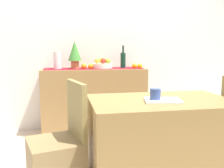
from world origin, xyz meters
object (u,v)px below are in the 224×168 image
at_px(fruit_bowl, 102,66).
at_px(chair_near_window, 58,163).
at_px(coffee_cup, 155,95).
at_px(dining_table, 160,143).
at_px(sideboard_console, 94,100).
at_px(ceramic_vase, 57,61).
at_px(potted_plant, 75,53).
at_px(wine_bottle, 123,60).
at_px(open_book, 163,101).

bearing_deg(fruit_bowl, chair_near_window, -111.27).
xyz_separation_m(coffee_cup, chair_near_window, (-0.77, 0.07, -0.53)).
bearing_deg(dining_table, fruit_bowl, 99.80).
xyz_separation_m(sideboard_console, fruit_bowl, (0.12, 0.00, 0.48)).
distance_m(ceramic_vase, potted_plant, 0.25).
bearing_deg(potted_plant, coffee_cup, -70.79).
distance_m(potted_plant, coffee_cup, 1.70).
height_order(sideboard_console, fruit_bowl, fruit_bowl).
distance_m(wine_bottle, dining_table, 1.63).
bearing_deg(potted_plant, chair_near_window, -98.24).
bearing_deg(open_book, ceramic_vase, 130.18).
distance_m(potted_plant, chair_near_window, 1.73).
height_order(fruit_bowl, ceramic_vase, ceramic_vase).
bearing_deg(wine_bottle, sideboard_console, 180.00).
relative_size(dining_table, chair_near_window, 1.29).
bearing_deg(sideboard_console, dining_table, -75.96).
relative_size(fruit_bowl, dining_table, 0.23).
bearing_deg(chair_near_window, fruit_bowl, 68.73).
height_order(ceramic_vase, dining_table, ceramic_vase).
bearing_deg(ceramic_vase, open_book, -62.15).
xyz_separation_m(fruit_bowl, open_book, (0.24, -1.58, -0.16)).
height_order(ceramic_vase, coffee_cup, ceramic_vase).
bearing_deg(wine_bottle, dining_table, -91.03).
bearing_deg(ceramic_vase, fruit_bowl, 0.00).
height_order(wine_bottle, coffee_cup, wine_bottle).
height_order(ceramic_vase, open_book, ceramic_vase).
relative_size(sideboard_console, coffee_cup, 13.35).
height_order(open_book, coffee_cup, coffee_cup).
relative_size(potted_plant, dining_table, 0.32).
xyz_separation_m(ceramic_vase, open_book, (0.84, -1.58, -0.24)).
relative_size(wine_bottle, potted_plant, 0.84).
xyz_separation_m(sideboard_console, dining_table, (0.38, -1.51, -0.07)).
bearing_deg(wine_bottle, ceramic_vase, 180.00).
distance_m(sideboard_console, chair_near_window, 1.58).
bearing_deg(ceramic_vase, potted_plant, 0.00).
xyz_separation_m(ceramic_vase, dining_table, (0.85, -1.51, -0.62)).
xyz_separation_m(fruit_bowl, wine_bottle, (0.29, -0.00, 0.08)).
bearing_deg(sideboard_console, ceramic_vase, 180.00).
height_order(ceramic_vase, potted_plant, potted_plant).
bearing_deg(potted_plant, ceramic_vase, -180.00).
relative_size(ceramic_vase, open_book, 0.81).
height_order(wine_bottle, potted_plant, potted_plant).
relative_size(ceramic_vase, chair_near_window, 0.25).
distance_m(fruit_bowl, coffee_cup, 1.59).
bearing_deg(potted_plant, dining_table, -67.38).
relative_size(sideboard_console, fruit_bowl, 5.19).
bearing_deg(fruit_bowl, coffee_cup, -83.41).
bearing_deg(coffee_cup, chair_near_window, 174.42).
bearing_deg(wine_bottle, coffee_cup, -93.81).
height_order(fruit_bowl, dining_table, fruit_bowl).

